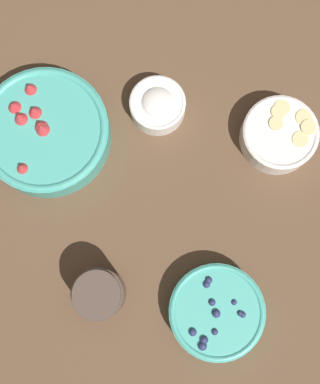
# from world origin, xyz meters

# --- Properties ---
(ground_plane) EXTENTS (4.00, 4.00, 0.00)m
(ground_plane) POSITION_xyz_m (0.00, 0.00, 0.00)
(ground_plane) COLOR brown
(bowl_strawberries) EXTENTS (0.24, 0.24, 0.08)m
(bowl_strawberries) POSITION_xyz_m (0.21, -0.01, 0.04)
(bowl_strawberries) COLOR #47AD9E
(bowl_strawberries) RESTS_ON ground_plane
(bowl_blueberries) EXTENTS (0.17, 0.17, 0.06)m
(bowl_blueberries) POSITION_xyz_m (-0.23, 0.16, 0.03)
(bowl_blueberries) COLOR #47AD9E
(bowl_blueberries) RESTS_ON ground_plane
(bowl_bananas) EXTENTS (0.14, 0.14, 0.06)m
(bowl_bananas) POSITION_xyz_m (-0.20, -0.20, 0.03)
(bowl_bananas) COLOR white
(bowl_bananas) RESTS_ON ground_plane
(bowl_cream) EXTENTS (0.11, 0.11, 0.06)m
(bowl_cream) POSITION_xyz_m (0.04, -0.15, 0.03)
(bowl_cream) COLOR white
(bowl_cream) RESTS_ON ground_plane
(jar_chocolate) EXTENTS (0.09, 0.09, 0.10)m
(jar_chocolate) POSITION_xyz_m (-0.03, 0.22, 0.05)
(jar_chocolate) COLOR #4C3D33
(jar_chocolate) RESTS_ON ground_plane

